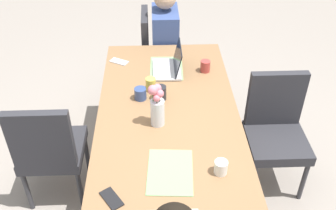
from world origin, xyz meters
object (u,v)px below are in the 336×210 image
dining_table (168,119)px  coffee_mug_near_left (151,84)px  phone_silver (119,62)px  flower_vase (157,106)px  coffee_mug_near_right (221,167)px  coffee_mug_centre_left (161,93)px  coffee_mug_far_left (140,94)px  coffee_mug_centre_right (205,66)px  chair_far_right_near (49,148)px  phone_black (112,199)px  person_head_right_left_near (165,52)px  chair_head_right_left_near (157,51)px  laptop_head_right_left_near (170,66)px  chair_near_left_far (276,127)px

dining_table → coffee_mug_near_left: size_ratio=19.46×
phone_silver → flower_vase: bearing=140.2°
coffee_mug_near_right → coffee_mug_centre_left: (0.73, 0.32, 0.01)m
coffee_mug_far_left → phone_silver: coffee_mug_far_left is taller
coffee_mug_centre_left → coffee_mug_centre_right: (0.36, -0.37, -0.01)m
chair_far_right_near → phone_black: size_ratio=6.00×
flower_vase → coffee_mug_near_left: flower_vase is taller
coffee_mug_near_right → coffee_mug_near_left: bearing=24.8°
person_head_right_left_near → coffee_mug_centre_right: 0.78m
chair_head_right_left_near → phone_black: bearing=172.0°
chair_head_right_left_near → phone_silver: 0.69m
phone_black → dining_table: bearing=-57.9°
laptop_head_right_left_near → phone_black: 1.34m
flower_vase → phone_black: 0.69m
chair_near_left_far → coffee_mug_far_left: chair_near_left_far is taller
chair_near_left_far → coffee_mug_centre_left: 0.91m
dining_table → chair_near_left_far: 0.83m
coffee_mug_near_right → coffee_mug_centre_right: coffee_mug_centre_right is taller
chair_head_right_left_near → coffee_mug_centre_right: (-0.74, -0.37, 0.27)m
chair_head_right_left_near → coffee_mug_centre_left: (-1.10, -0.00, 0.28)m
person_head_right_left_near → chair_far_right_near: size_ratio=1.33×
coffee_mug_near_left → dining_table: bearing=-156.0°
dining_table → phone_silver: (0.68, 0.38, 0.08)m
chair_far_right_near → coffee_mug_centre_right: (0.61, -1.16, 0.27)m
coffee_mug_near_right → coffee_mug_centre_left: size_ratio=0.80×
person_head_right_left_near → coffee_mug_near_right: bearing=-171.9°
coffee_mug_far_left → laptop_head_right_left_near: bearing=-31.6°
person_head_right_left_near → laptop_head_right_left_near: size_ratio=3.73×
coffee_mug_centre_left → coffee_mug_far_left: size_ratio=1.21×
flower_vase → phone_black: size_ratio=2.03×
chair_near_left_far → coffee_mug_near_left: (0.20, 0.93, 0.27)m
coffee_mug_near_right → phone_black: bearing=105.4°
chair_far_right_near → coffee_mug_centre_left: bearing=-72.9°
dining_table → coffee_mug_near_left: bearing=24.0°
coffee_mug_near_left → phone_black: coffee_mug_near_left is taller
chair_near_left_far → flower_vase: (-0.20, 0.89, 0.37)m
chair_near_left_far → coffee_mug_centre_right: bearing=48.0°
flower_vase → coffee_mug_centre_left: 0.29m
chair_head_right_left_near → coffee_mug_far_left: 1.13m
dining_table → chair_near_left_far: bearing=-85.7°
phone_silver → chair_head_right_left_near: bearing=-90.0°
chair_head_right_left_near → laptop_head_right_left_near: (-0.72, -0.09, 0.27)m
coffee_mug_near_left → laptop_head_right_left_near: bearing=-30.4°
chair_near_left_far → coffee_mug_centre_right: (0.45, 0.49, 0.27)m
coffee_mug_centre_right → chair_near_left_far: bearing=-132.0°
flower_vase → coffee_mug_centre_left: flower_vase is taller
coffee_mug_centre_left → coffee_mug_far_left: coffee_mug_centre_left is taller
phone_black → coffee_mug_centre_left: bearing=-51.8°
coffee_mug_near_left → person_head_right_left_near: bearing=-8.6°
chair_far_right_near → phone_silver: size_ratio=6.00×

